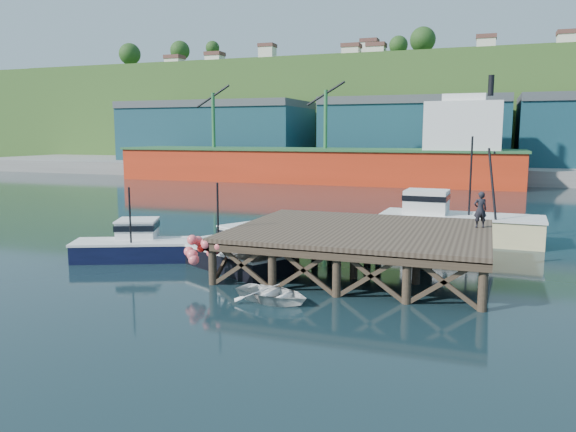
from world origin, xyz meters
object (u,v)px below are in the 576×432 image
at_px(boat_black, 235,251).
at_px(dinghy, 273,294).
at_px(boat_navy, 135,244).
at_px(dockworker, 480,210).
at_px(trawler, 458,220).

xyz_separation_m(boat_black, dinghy, (4.01, -5.01, -0.46)).
height_order(boat_black, dinghy, boat_black).
height_order(boat_navy, dinghy, boat_navy).
distance_m(boat_navy, dinghy, 10.97).
xyz_separation_m(boat_navy, dockworker, (17.45, 3.52, 2.22)).
xyz_separation_m(boat_navy, trawler, (16.08, 11.10, 0.55)).
bearing_deg(boat_navy, trawler, 11.30).
bearing_deg(boat_black, trawler, 75.18).
relative_size(boat_black, trawler, 0.75).
xyz_separation_m(boat_black, trawler, (10.25, 10.93, 0.55)).
bearing_deg(dinghy, boat_navy, 79.15).
distance_m(trawler, dockworker, 7.88).
height_order(boat_navy, trawler, trawler).
bearing_deg(dinghy, dockworker, -26.99).
xyz_separation_m(boat_navy, dinghy, (9.84, -4.84, -0.46)).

